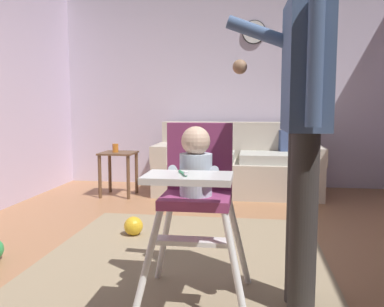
{
  "coord_description": "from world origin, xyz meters",
  "views": [
    {
      "loc": [
        0.34,
        -2.6,
        1.06
      ],
      "look_at": [
        0.01,
        -0.33,
        0.79
      ],
      "focal_mm": 38.59,
      "sensor_mm": 36.0,
      "label": 1
    }
  ],
  "objects_px": {
    "couch": "(238,166)",
    "toy_ball_second": "(134,226)",
    "adult_standing": "(303,118)",
    "side_table": "(118,164)",
    "sippy_cup": "(115,148)",
    "wall_clock": "(254,32)",
    "high_chair": "(197,180)"
  },
  "relations": [
    {
      "from": "couch",
      "to": "adult_standing",
      "type": "distance_m",
      "value": 3.0
    },
    {
      "from": "toy_ball_second",
      "to": "side_table",
      "type": "distance_m",
      "value": 1.61
    },
    {
      "from": "toy_ball_second",
      "to": "wall_clock",
      "type": "height_order",
      "value": "wall_clock"
    },
    {
      "from": "couch",
      "to": "high_chair",
      "type": "height_order",
      "value": "high_chair"
    },
    {
      "from": "couch",
      "to": "side_table",
      "type": "height_order",
      "value": "couch"
    },
    {
      "from": "couch",
      "to": "wall_clock",
      "type": "height_order",
      "value": "wall_clock"
    },
    {
      "from": "toy_ball_second",
      "to": "adult_standing",
      "type": "bearing_deg",
      "value": -41.27
    },
    {
      "from": "adult_standing",
      "to": "sippy_cup",
      "type": "xyz_separation_m",
      "value": [
        -1.85,
        2.52,
        -0.43
      ]
    },
    {
      "from": "side_table",
      "to": "sippy_cup",
      "type": "xyz_separation_m",
      "value": [
        -0.03,
        0.0,
        0.19
      ]
    },
    {
      "from": "adult_standing",
      "to": "side_table",
      "type": "xyz_separation_m",
      "value": [
        -1.82,
        2.52,
        -0.62
      ]
    },
    {
      "from": "high_chair",
      "to": "adult_standing",
      "type": "xyz_separation_m",
      "value": [
        0.54,
        0.01,
        0.33
      ]
    },
    {
      "from": "adult_standing",
      "to": "toy_ball_second",
      "type": "bearing_deg",
      "value": -43.33
    },
    {
      "from": "adult_standing",
      "to": "toy_ball_second",
      "type": "xyz_separation_m",
      "value": [
        -1.21,
        1.06,
        -0.92
      ]
    },
    {
      "from": "sippy_cup",
      "to": "wall_clock",
      "type": "height_order",
      "value": "wall_clock"
    },
    {
      "from": "toy_ball_second",
      "to": "wall_clock",
      "type": "xyz_separation_m",
      "value": [
        0.96,
        2.31,
        1.93
      ]
    },
    {
      "from": "side_table",
      "to": "wall_clock",
      "type": "xyz_separation_m",
      "value": [
        1.56,
        0.85,
        1.63
      ]
    },
    {
      "from": "adult_standing",
      "to": "side_table",
      "type": "bearing_deg",
      "value": -56.27
    },
    {
      "from": "toy_ball_second",
      "to": "couch",
      "type": "bearing_deg",
      "value": 66.78
    },
    {
      "from": "toy_ball_second",
      "to": "sippy_cup",
      "type": "relative_size",
      "value": 1.56
    },
    {
      "from": "side_table",
      "to": "wall_clock",
      "type": "relative_size",
      "value": 1.7
    },
    {
      "from": "sippy_cup",
      "to": "couch",
      "type": "bearing_deg",
      "value": 14.73
    },
    {
      "from": "high_chair",
      "to": "wall_clock",
      "type": "relative_size",
      "value": 3.19
    },
    {
      "from": "toy_ball_second",
      "to": "high_chair",
      "type": "bearing_deg",
      "value": -58.11
    },
    {
      "from": "couch",
      "to": "high_chair",
      "type": "bearing_deg",
      "value": -2.33
    },
    {
      "from": "sippy_cup",
      "to": "toy_ball_second",
      "type": "bearing_deg",
      "value": -66.27
    },
    {
      "from": "toy_ball_second",
      "to": "sippy_cup",
      "type": "xyz_separation_m",
      "value": [
        -0.64,
        1.46,
        0.49
      ]
    },
    {
      "from": "high_chair",
      "to": "toy_ball_second",
      "type": "height_order",
      "value": "high_chair"
    },
    {
      "from": "side_table",
      "to": "wall_clock",
      "type": "height_order",
      "value": "wall_clock"
    },
    {
      "from": "adult_standing",
      "to": "wall_clock",
      "type": "relative_size",
      "value": 5.76
    },
    {
      "from": "high_chair",
      "to": "sippy_cup",
      "type": "bearing_deg",
      "value": -152.91
    },
    {
      "from": "couch",
      "to": "wall_clock",
      "type": "distance_m",
      "value": 1.75
    },
    {
      "from": "couch",
      "to": "toy_ball_second",
      "type": "relative_size",
      "value": 12.61
    }
  ]
}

